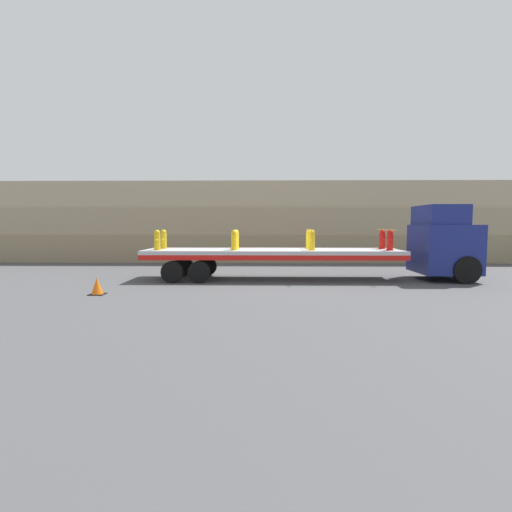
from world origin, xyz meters
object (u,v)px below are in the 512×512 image
object	(u,v)px
traffic_cone	(97,286)
fire_hydrant_yellow_near_2	(312,240)
fire_hydrant_yellow_far_0	(164,239)
fire_hydrant_yellow_near_1	(234,240)
fire_hydrant_red_far_3	(382,239)
flatbed_trailer	(258,255)
truck_cab	(445,243)
fire_hydrant_yellow_far_2	(309,239)
fire_hydrant_red_near_3	(390,240)
fire_hydrant_yellow_near_0	(157,240)
fire_hydrant_yellow_far_1	(236,239)

from	to	relation	value
traffic_cone	fire_hydrant_yellow_near_2	bearing A→B (deg)	23.66
fire_hydrant_yellow_far_0	fire_hydrant_yellow_near_2	bearing A→B (deg)	-9.55
fire_hydrant_yellow_far_0	traffic_cone	xyz separation A→B (m)	(-1.15, -4.33, -1.39)
fire_hydrant_yellow_near_1	fire_hydrant_red_far_3	size ratio (longest dim) A/B	1.00
flatbed_trailer	traffic_cone	world-z (taller)	flatbed_trailer
truck_cab	fire_hydrant_yellow_far_2	world-z (taller)	truck_cab
flatbed_trailer	fire_hydrant_yellow_near_1	world-z (taller)	fire_hydrant_yellow_near_1
flatbed_trailer	traffic_cone	size ratio (longest dim) A/B	18.71
fire_hydrant_yellow_near_2	fire_hydrant_red_near_3	bearing A→B (deg)	0.00
flatbed_trailer	fire_hydrant_yellow_near_0	xyz separation A→B (m)	(-4.14, -0.53, 0.62)
fire_hydrant_yellow_far_0	flatbed_trailer	bearing A→B (deg)	-7.31
fire_hydrant_yellow_far_0	traffic_cone	distance (m)	4.69
truck_cab	fire_hydrant_yellow_near_1	distance (m)	8.79
flatbed_trailer	fire_hydrant_yellow_far_2	world-z (taller)	fire_hydrant_yellow_far_2
fire_hydrant_red_near_3	fire_hydrant_yellow_far_1	bearing A→B (deg)	170.45
truck_cab	fire_hydrant_red_far_3	xyz separation A→B (m)	(-2.47, 0.53, 0.11)
truck_cab	fire_hydrant_yellow_near_0	size ratio (longest dim) A/B	3.75
traffic_cone	fire_hydrant_red_near_3	bearing A→B (deg)	17.12
truck_cab	fire_hydrant_red_near_3	xyz separation A→B (m)	(-2.47, -0.53, 0.11)
fire_hydrant_yellow_near_0	fire_hydrant_yellow_near_1	world-z (taller)	same
fire_hydrant_yellow_far_0	traffic_cone	bearing A→B (deg)	-104.88
fire_hydrant_yellow_near_0	fire_hydrant_yellow_far_1	size ratio (longest dim) A/B	1.00
truck_cab	fire_hydrant_yellow_near_1	xyz separation A→B (m)	(-8.77, -0.53, 0.11)
fire_hydrant_yellow_near_1	fire_hydrant_red_near_3	bearing A→B (deg)	0.00
flatbed_trailer	traffic_cone	xyz separation A→B (m)	(-5.29, -3.80, -0.77)
truck_cab	fire_hydrant_yellow_near_2	bearing A→B (deg)	-174.61
fire_hydrant_yellow_far_1	fire_hydrant_yellow_far_2	xyz separation A→B (m)	(3.15, 0.00, 0.00)
truck_cab	fire_hydrant_yellow_near_2	xyz separation A→B (m)	(-5.62, -0.53, 0.11)
truck_cab	fire_hydrant_red_far_3	bearing A→B (deg)	167.86
fire_hydrant_yellow_near_2	flatbed_trailer	bearing A→B (deg)	166.28
fire_hydrant_yellow_near_2	fire_hydrant_red_far_3	distance (m)	3.33
fire_hydrant_yellow_far_0	fire_hydrant_yellow_near_2	world-z (taller)	same
fire_hydrant_yellow_near_0	fire_hydrant_red_far_3	xyz separation A→B (m)	(9.46, 1.06, 0.00)
fire_hydrant_red_near_3	traffic_cone	xyz separation A→B (m)	(-10.61, -3.27, -1.39)
fire_hydrant_yellow_far_2	fire_hydrant_red_near_3	size ratio (longest dim) A/B	1.00
fire_hydrant_yellow_near_2	fire_hydrant_yellow_far_2	distance (m)	1.06
fire_hydrant_yellow_far_2	fire_hydrant_yellow_near_0	bearing A→B (deg)	-170.45
flatbed_trailer	fire_hydrant_yellow_far_1	xyz separation A→B (m)	(-0.98, 0.53, 0.62)
fire_hydrant_red_far_3	traffic_cone	distance (m)	11.55
fire_hydrant_yellow_near_2	fire_hydrant_yellow_near_1	bearing A→B (deg)	180.00
truck_cab	traffic_cone	xyz separation A→B (m)	(-13.08, -3.80, -1.28)
fire_hydrant_yellow_near_0	fire_hydrant_yellow_far_0	bearing A→B (deg)	90.00
fire_hydrant_yellow_near_2	fire_hydrant_yellow_near_0	bearing A→B (deg)	180.00
flatbed_trailer	fire_hydrant_red_far_3	world-z (taller)	fire_hydrant_red_far_3
flatbed_trailer	fire_hydrant_yellow_near_1	bearing A→B (deg)	-151.60
fire_hydrant_yellow_far_2	fire_hydrant_red_near_3	distance (m)	3.33
fire_hydrant_yellow_near_2	fire_hydrant_red_near_3	distance (m)	3.15
fire_hydrant_yellow_near_2	fire_hydrant_red_far_3	xyz separation A→B (m)	(3.15, 1.06, 0.00)
fire_hydrant_yellow_near_0	fire_hydrant_red_far_3	distance (m)	9.52
truck_cab	fire_hydrant_red_near_3	bearing A→B (deg)	-167.86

